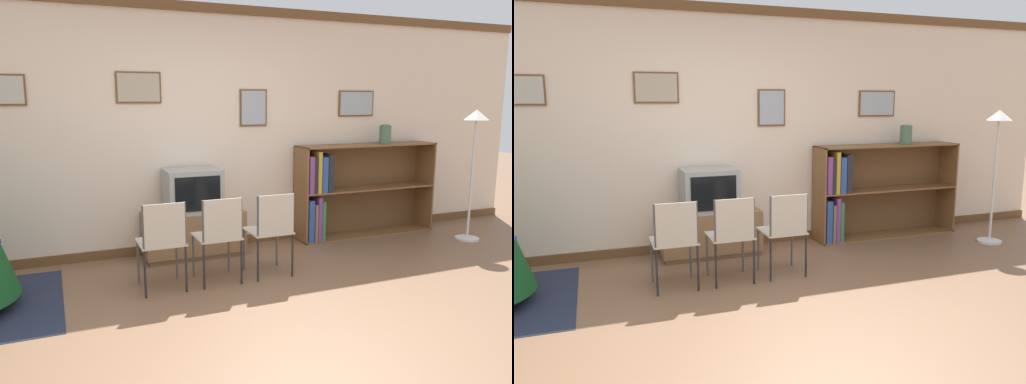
% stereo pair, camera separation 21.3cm
% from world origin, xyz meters
% --- Properties ---
extents(ground_plane, '(24.00, 24.00, 0.00)m').
position_xyz_m(ground_plane, '(0.00, 0.00, 0.00)').
color(ground_plane, brown).
extents(wall_back, '(9.03, 0.11, 2.70)m').
position_xyz_m(wall_back, '(0.00, 2.27, 1.35)').
color(wall_back, beige).
rests_on(wall_back, ground_plane).
extents(tv_console, '(1.08, 0.44, 0.49)m').
position_xyz_m(tv_console, '(-0.16, 1.98, 0.25)').
color(tv_console, brown).
rests_on(tv_console, ground_plane).
extents(television, '(0.59, 0.43, 0.46)m').
position_xyz_m(television, '(-0.16, 1.98, 0.73)').
color(television, '#9E9E99').
rests_on(television, tv_console).
extents(folding_chair_left, '(0.40, 0.40, 0.82)m').
position_xyz_m(folding_chair_left, '(-0.68, 1.07, 0.47)').
color(folding_chair_left, '#BCB29E').
rests_on(folding_chair_left, ground_plane).
extents(folding_chair_center, '(0.40, 0.40, 0.82)m').
position_xyz_m(folding_chair_center, '(-0.16, 1.07, 0.47)').
color(folding_chair_center, '#BCB29E').
rests_on(folding_chair_center, ground_plane).
extents(folding_chair_right, '(0.40, 0.40, 0.82)m').
position_xyz_m(folding_chair_right, '(0.36, 1.07, 0.47)').
color(folding_chair_right, '#BCB29E').
rests_on(folding_chair_right, ground_plane).
extents(bookshelf, '(1.85, 0.36, 1.14)m').
position_xyz_m(bookshelf, '(1.77, 2.04, 0.58)').
color(bookshelf, brown).
rests_on(bookshelf, ground_plane).
extents(vase, '(0.15, 0.15, 0.24)m').
position_xyz_m(vase, '(2.30, 1.98, 1.26)').
color(vase, '#47664C').
rests_on(vase, bookshelf).
extents(standing_lamp, '(0.28, 0.28, 1.57)m').
position_xyz_m(standing_lamp, '(3.10, 1.33, 1.20)').
color(standing_lamp, silver).
rests_on(standing_lamp, ground_plane).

